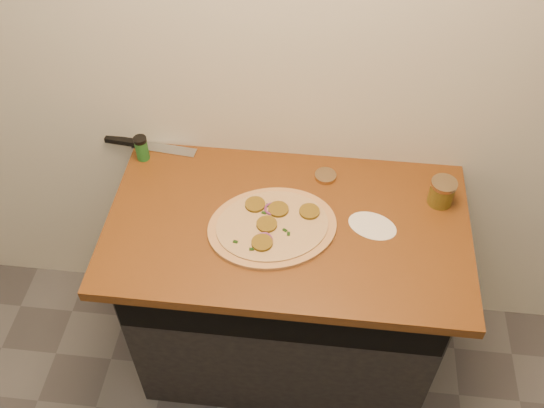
# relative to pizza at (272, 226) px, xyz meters

# --- Properties ---
(cabinet) EXTENTS (1.10, 0.60, 0.86)m
(cabinet) POSITION_rel_pizza_xyz_m (0.05, 0.06, -0.48)
(cabinet) COLOR black
(cabinet) RESTS_ON ground
(countertop) EXTENTS (1.20, 0.70, 0.04)m
(countertop) POSITION_rel_pizza_xyz_m (0.05, 0.03, -0.03)
(countertop) COLOR brown
(countertop) RESTS_ON cabinet
(pizza) EXTENTS (0.52, 0.52, 0.03)m
(pizza) POSITION_rel_pizza_xyz_m (0.00, 0.00, 0.00)
(pizza) COLOR tan
(pizza) RESTS_ON countertop
(chefs_knife) EXTENTS (0.35, 0.07, 0.02)m
(chefs_knife) POSITION_rel_pizza_xyz_m (-0.52, 0.34, -0.00)
(chefs_knife) COLOR #B7BAC1
(chefs_knife) RESTS_ON countertop
(mason_jar_lid) EXTENTS (0.10, 0.10, 0.02)m
(mason_jar_lid) POSITION_rel_pizza_xyz_m (0.16, 0.25, -0.00)
(mason_jar_lid) COLOR tan
(mason_jar_lid) RESTS_ON countertop
(salsa_jar) EXTENTS (0.09, 0.09, 0.09)m
(salsa_jar) POSITION_rel_pizza_xyz_m (0.55, 0.18, 0.04)
(salsa_jar) COLOR maroon
(salsa_jar) RESTS_ON countertop
(spice_shaker) EXTENTS (0.05, 0.05, 0.10)m
(spice_shaker) POSITION_rel_pizza_xyz_m (-0.50, 0.28, 0.04)
(spice_shaker) COLOR #1E5F23
(spice_shaker) RESTS_ON countertop
(flour_spill) EXTENTS (0.21, 0.21, 0.00)m
(flour_spill) POSITION_rel_pizza_xyz_m (0.33, 0.04, -0.01)
(flour_spill) COLOR white
(flour_spill) RESTS_ON countertop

